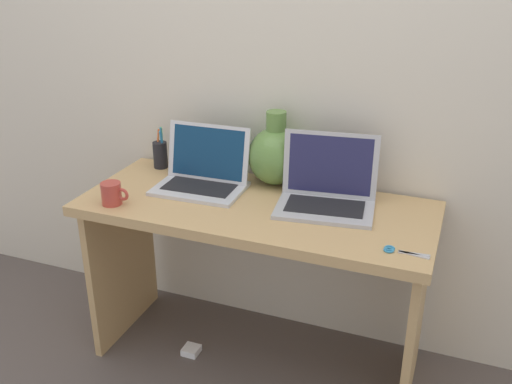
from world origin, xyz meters
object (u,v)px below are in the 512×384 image
coffee_mug (112,194)px  pen_cup (160,154)px  green_vase (276,155)px  scissors (398,251)px  laptop_left (204,172)px  laptop_right (327,187)px  power_brick (191,350)px

coffee_mug → pen_cup: size_ratio=0.60×
green_vase → scissors: 0.70m
pen_cup → scissors: pen_cup is taller
laptop_left → pen_cup: size_ratio=1.89×
laptop_right → power_brick: laptop_right is taller
laptop_left → green_vase: green_vase is taller
coffee_mug → power_brick: bearing=25.9°
laptop_left → coffee_mug: 0.38m
green_vase → coffee_mug: size_ratio=2.68×
pen_cup → scissors: 1.16m
green_vase → pen_cup: green_vase is taller
scissors → pen_cup: bearing=160.4°
power_brick → pen_cup: bearing=131.8°
green_vase → power_brick: green_vase is taller
laptop_left → coffee_mug: bearing=-131.6°
laptop_left → green_vase: bearing=28.0°
laptop_left → pen_cup: 0.30m
coffee_mug → pen_cup: bearing=93.0°
laptop_left → coffee_mug: laptop_left is taller
laptop_right → power_brick: size_ratio=5.56×
laptop_left → laptop_right: size_ratio=0.92×
laptop_right → scissors: laptop_right is taller
scissors → power_brick: 1.10m
laptop_right → scissors: (0.31, -0.27, -0.07)m
laptop_left → power_brick: size_ratio=5.11×
laptop_left → power_brick: laptop_left is taller
pen_cup → scissors: (1.09, -0.39, -0.06)m
laptop_right → power_brick: bearing=-161.7°
laptop_left → coffee_mug: (-0.25, -0.28, -0.02)m
pen_cup → power_brick: 0.87m
power_brick → coffee_mug: bearing=-154.1°
green_vase → power_brick: bearing=-131.7°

